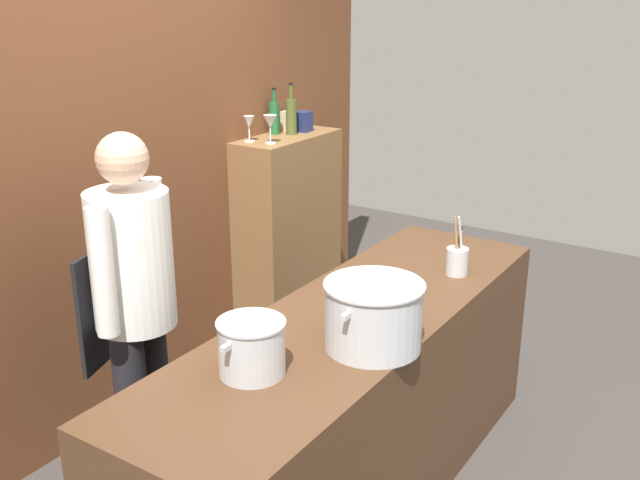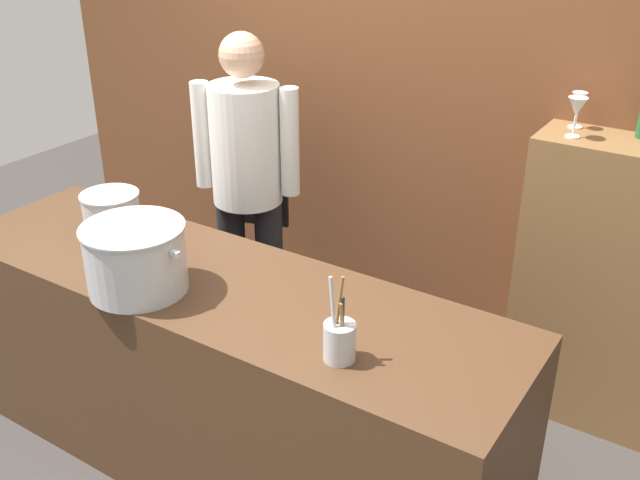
% 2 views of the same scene
% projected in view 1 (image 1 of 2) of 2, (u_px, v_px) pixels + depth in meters
% --- Properties ---
extents(brick_back_panel, '(4.40, 0.10, 3.00)m').
position_uv_depth(brick_back_panel, '(109.00, 136.00, 3.58)').
color(brick_back_panel, brown).
rests_on(brick_back_panel, ground_plane).
extents(prep_counter, '(2.43, 0.70, 0.90)m').
position_uv_depth(prep_counter, '(352.00, 409.00, 3.20)').
color(prep_counter, '#472D1C').
rests_on(prep_counter, ground_plane).
extents(bar_cabinet, '(0.76, 0.32, 1.33)m').
position_uv_depth(bar_cabinet, '(289.00, 239.00, 4.69)').
color(bar_cabinet, brown).
rests_on(bar_cabinet, ground_plane).
extents(chef, '(0.51, 0.40, 1.66)m').
position_uv_depth(chef, '(134.00, 297.00, 3.07)').
color(chef, black).
rests_on(chef, ground_plane).
extents(stockpot_large, '(0.44, 0.38, 0.26)m').
position_uv_depth(stockpot_large, '(374.00, 315.00, 2.74)').
color(stockpot_large, '#B7BABF').
rests_on(stockpot_large, prep_counter).
extents(stockpot_small, '(0.31, 0.25, 0.20)m').
position_uv_depth(stockpot_small, '(252.00, 347.00, 2.56)').
color(stockpot_small, '#B7BABF').
rests_on(stockpot_small, prep_counter).
extents(utensil_crock, '(0.10, 0.10, 0.30)m').
position_uv_depth(utensil_crock, '(457.00, 260.00, 3.46)').
color(utensil_crock, '#B7BABF').
rests_on(utensil_crock, prep_counter).
extents(wine_bottle_green, '(0.06, 0.06, 0.28)m').
position_uv_depth(wine_bottle_green, '(274.00, 117.00, 4.49)').
color(wine_bottle_green, '#1E592D').
rests_on(wine_bottle_green, bar_cabinet).
extents(wine_bottle_olive, '(0.07, 0.07, 0.31)m').
position_uv_depth(wine_bottle_olive, '(291.00, 115.00, 4.47)').
color(wine_bottle_olive, '#475123').
rests_on(wine_bottle_olive, bar_cabinet).
extents(wine_glass_tall, '(0.08, 0.08, 0.16)m').
position_uv_depth(wine_glass_tall, '(270.00, 123.00, 4.21)').
color(wine_glass_tall, silver).
rests_on(wine_glass_tall, bar_cabinet).
extents(wine_glass_short, '(0.06, 0.06, 0.15)m').
position_uv_depth(wine_glass_short, '(249.00, 124.00, 4.26)').
color(wine_glass_short, silver).
rests_on(wine_glass_short, bar_cabinet).
extents(spice_tin_cream, '(0.07, 0.07, 0.12)m').
position_uv_depth(spice_tin_cream, '(288.00, 121.00, 4.61)').
color(spice_tin_cream, beige).
rests_on(spice_tin_cream, bar_cabinet).
extents(spice_tin_navy, '(0.09, 0.09, 0.12)m').
position_uv_depth(spice_tin_navy, '(303.00, 121.00, 4.58)').
color(spice_tin_navy, navy).
rests_on(spice_tin_navy, bar_cabinet).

